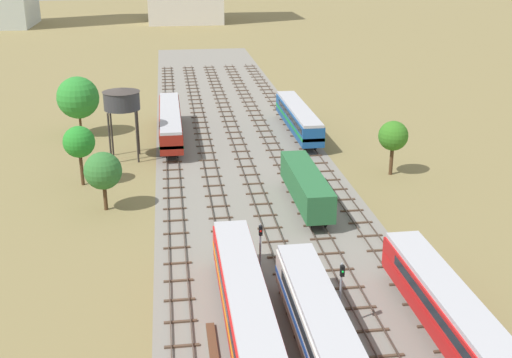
{
  "coord_description": "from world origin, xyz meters",
  "views": [
    {
      "loc": [
        -9.02,
        -20.63,
        25.8
      ],
      "look_at": [
        0.0,
        44.18,
        1.5
      ],
      "focal_mm": 45.11,
      "sensor_mm": 36.0,
      "label": 1
    }
  ],
  "objects_px": {
    "signal_post_near": "(341,287)",
    "diesel_railcar_centre_right_far": "(298,117)",
    "diesel_railcar_centre_right_near": "(454,316)",
    "diesel_railcar_left_mid": "(245,299)",
    "signal_post_nearest": "(260,243)",
    "water_tower": "(122,99)",
    "diesel_railcar_centre_left_nearest": "(325,336)",
    "freight_boxcar_centre_midfar": "(306,185)",
    "passenger_coach_far_left_farther": "(170,121)"
  },
  "relations": [
    {
      "from": "diesel_railcar_left_mid",
      "to": "water_tower",
      "type": "relative_size",
      "value": 2.25
    },
    {
      "from": "diesel_railcar_centre_right_near",
      "to": "signal_post_nearest",
      "type": "height_order",
      "value": "signal_post_nearest"
    },
    {
      "from": "water_tower",
      "to": "signal_post_nearest",
      "type": "relative_size",
      "value": 1.98
    },
    {
      "from": "diesel_railcar_centre_right_near",
      "to": "signal_post_nearest",
      "type": "relative_size",
      "value": 4.46
    },
    {
      "from": "diesel_railcar_centre_right_near",
      "to": "passenger_coach_far_left_farther",
      "type": "height_order",
      "value": "same"
    },
    {
      "from": "passenger_coach_far_left_farther",
      "to": "diesel_railcar_centre_right_far",
      "type": "bearing_deg",
      "value": -1.12
    },
    {
      "from": "diesel_railcar_centre_right_near",
      "to": "signal_post_near",
      "type": "distance_m",
      "value": 7.63
    },
    {
      "from": "diesel_railcar_centre_right_far",
      "to": "passenger_coach_far_left_farther",
      "type": "bearing_deg",
      "value": 178.88
    },
    {
      "from": "diesel_railcar_left_mid",
      "to": "signal_post_nearest",
      "type": "distance_m",
      "value": 8.21
    },
    {
      "from": "passenger_coach_far_left_farther",
      "to": "signal_post_nearest",
      "type": "relative_size",
      "value": 4.79
    },
    {
      "from": "water_tower",
      "to": "signal_post_nearest",
      "type": "xyz_separation_m",
      "value": [
        12.47,
        -32.18,
        -4.67
      ]
    },
    {
      "from": "diesel_railcar_left_mid",
      "to": "signal_post_nearest",
      "type": "bearing_deg",
      "value": 74.23
    },
    {
      "from": "diesel_railcar_centre_left_nearest",
      "to": "passenger_coach_far_left_farther",
      "type": "relative_size",
      "value": 0.93
    },
    {
      "from": "diesel_railcar_centre_left_nearest",
      "to": "diesel_railcar_centre_right_near",
      "type": "bearing_deg",
      "value": 6.51
    },
    {
      "from": "diesel_railcar_centre_right_near",
      "to": "freight_boxcar_centre_midfar",
      "type": "relative_size",
      "value": 1.46
    },
    {
      "from": "water_tower",
      "to": "diesel_railcar_centre_right_near",
      "type": "bearing_deg",
      "value": -61.81
    },
    {
      "from": "diesel_railcar_centre_left_nearest",
      "to": "signal_post_nearest",
      "type": "height_order",
      "value": "signal_post_nearest"
    },
    {
      "from": "diesel_railcar_centre_right_near",
      "to": "passenger_coach_far_left_farther",
      "type": "distance_m",
      "value": 54.83
    },
    {
      "from": "diesel_railcar_left_mid",
      "to": "freight_boxcar_centre_midfar",
      "type": "bearing_deg",
      "value": 67.47
    },
    {
      "from": "signal_post_nearest",
      "to": "signal_post_near",
      "type": "xyz_separation_m",
      "value": [
        4.46,
        -8.25,
        0.28
      ]
    },
    {
      "from": "diesel_railcar_left_mid",
      "to": "diesel_railcar_centre_right_far",
      "type": "bearing_deg",
      "value": 74.29
    },
    {
      "from": "diesel_railcar_centre_right_far",
      "to": "signal_post_nearest",
      "type": "bearing_deg",
      "value": -105.7
    },
    {
      "from": "diesel_railcar_centre_left_nearest",
      "to": "signal_post_near",
      "type": "distance_m",
      "value": 5.18
    },
    {
      "from": "water_tower",
      "to": "signal_post_nearest",
      "type": "distance_m",
      "value": 34.83
    },
    {
      "from": "diesel_railcar_centre_right_far",
      "to": "water_tower",
      "type": "height_order",
      "value": "water_tower"
    },
    {
      "from": "diesel_railcar_centre_right_far",
      "to": "signal_post_near",
      "type": "distance_m",
      "value": 48.35
    },
    {
      "from": "water_tower",
      "to": "passenger_coach_far_left_farther",
      "type": "bearing_deg",
      "value": 53.46
    },
    {
      "from": "diesel_railcar_left_mid",
      "to": "diesel_railcar_centre_right_far",
      "type": "relative_size",
      "value": 1.0
    },
    {
      "from": "freight_boxcar_centre_midfar",
      "to": "signal_post_nearest",
      "type": "bearing_deg",
      "value": -116.17
    },
    {
      "from": "diesel_railcar_centre_right_near",
      "to": "diesel_railcar_left_mid",
      "type": "xyz_separation_m",
      "value": [
        -13.37,
        3.97,
        0.0
      ]
    },
    {
      "from": "diesel_railcar_centre_right_near",
      "to": "diesel_railcar_centre_right_far",
      "type": "height_order",
      "value": "same"
    },
    {
      "from": "diesel_railcar_centre_right_near",
      "to": "signal_post_near",
      "type": "bearing_deg",
      "value": 151.58
    },
    {
      "from": "signal_post_near",
      "to": "diesel_railcar_centre_right_far",
      "type": "bearing_deg",
      "value": 82.05
    },
    {
      "from": "diesel_railcar_centre_right_near",
      "to": "signal_post_nearest",
      "type": "distance_m",
      "value": 16.28
    },
    {
      "from": "freight_boxcar_centre_midfar",
      "to": "water_tower",
      "type": "distance_m",
      "value": 27.18
    },
    {
      "from": "freight_boxcar_centre_midfar",
      "to": "water_tower",
      "type": "height_order",
      "value": "water_tower"
    },
    {
      "from": "passenger_coach_far_left_farther",
      "to": "diesel_railcar_left_mid",
      "type": "bearing_deg",
      "value": -84.68
    },
    {
      "from": "freight_boxcar_centre_midfar",
      "to": "signal_post_near",
      "type": "bearing_deg",
      "value": -95.84
    },
    {
      "from": "diesel_railcar_centre_right_far",
      "to": "freight_boxcar_centre_midfar",
      "type": "bearing_deg",
      "value": -99.71
    },
    {
      "from": "passenger_coach_far_left_farther",
      "to": "water_tower",
      "type": "bearing_deg",
      "value": -126.54
    },
    {
      "from": "diesel_railcar_centre_left_nearest",
      "to": "signal_post_near",
      "type": "relative_size",
      "value": 4.04
    },
    {
      "from": "diesel_railcar_centre_left_nearest",
      "to": "freight_boxcar_centre_midfar",
      "type": "bearing_deg",
      "value": 80.44
    },
    {
      "from": "passenger_coach_far_left_farther",
      "to": "water_tower",
      "type": "relative_size",
      "value": 2.42
    },
    {
      "from": "water_tower",
      "to": "signal_post_nearest",
      "type": "bearing_deg",
      "value": -68.82
    },
    {
      "from": "diesel_railcar_centre_left_nearest",
      "to": "signal_post_near",
      "type": "height_order",
      "value": "signal_post_near"
    },
    {
      "from": "diesel_railcar_centre_right_far",
      "to": "water_tower",
      "type": "distance_m",
      "value": 25.27
    },
    {
      "from": "diesel_railcar_centre_right_near",
      "to": "signal_post_nearest",
      "type": "xyz_separation_m",
      "value": [
        -11.14,
        11.87,
        0.36
      ]
    },
    {
      "from": "signal_post_near",
      "to": "freight_boxcar_centre_midfar",
      "type": "bearing_deg",
      "value": 84.16
    },
    {
      "from": "diesel_railcar_left_mid",
      "to": "water_tower",
      "type": "height_order",
      "value": "water_tower"
    },
    {
      "from": "diesel_railcar_left_mid",
      "to": "signal_post_nearest",
      "type": "relative_size",
      "value": 4.46
    }
  ]
}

